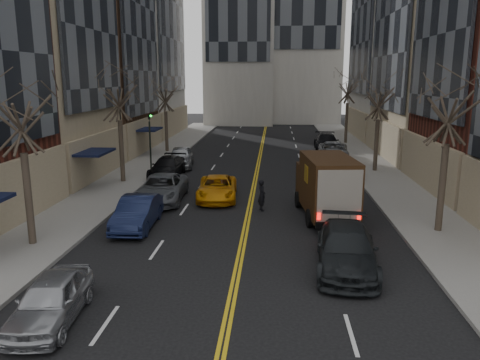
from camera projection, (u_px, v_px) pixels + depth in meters
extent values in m
cube|color=slate|center=(148.00, 163.00, 38.21)|extent=(4.00, 66.00, 0.15)
cube|color=slate|center=(372.00, 166.00, 36.91)|extent=(4.00, 66.00, 0.15)
cube|color=#4C301E|center=(89.00, 20.00, 41.94)|extent=(9.00, 12.00, 24.00)
cube|color=black|center=(139.00, 5.00, 41.34)|extent=(0.20, 10.56, 19.20)
cube|color=black|center=(92.00, 152.00, 29.02)|extent=(2.00, 3.00, 0.15)
cube|color=black|center=(79.00, 169.00, 29.31)|extent=(0.20, 3.00, 2.50)
cube|color=black|center=(148.00, 129.00, 41.67)|extent=(2.00, 3.00, 0.15)
cube|color=black|center=(139.00, 141.00, 41.97)|extent=(0.20, 3.00, 2.50)
cylinder|color=#382D23|center=(29.00, 199.00, 19.27)|extent=(0.30, 0.30, 3.83)
cylinder|color=#382D23|center=(122.00, 151.00, 30.93)|extent=(0.30, 0.30, 4.05)
cylinder|color=#382D23|center=(166.00, 131.00, 43.62)|extent=(0.30, 0.30, 3.69)
cylinder|color=#382D23|center=(442.00, 188.00, 20.90)|extent=(0.30, 0.30, 3.96)
cylinder|color=#382D23|center=(376.00, 145.00, 34.55)|extent=(0.30, 0.30, 3.78)
cylinder|color=#382D23|center=(346.00, 123.00, 49.11)|extent=(0.30, 0.30, 4.14)
cylinder|color=black|center=(150.00, 149.00, 32.80)|extent=(0.12, 0.12, 3.80)
imported|color=black|center=(149.00, 115.00, 32.29)|extent=(0.15, 0.18, 0.90)
sphere|color=#0CE526|center=(151.00, 116.00, 32.19)|extent=(0.14, 0.14, 0.14)
cube|color=black|center=(325.00, 208.00, 23.67)|extent=(2.63, 6.01, 0.27)
cube|color=black|center=(317.00, 181.00, 25.56)|extent=(2.29, 1.77, 1.91)
cube|color=black|center=(328.00, 185.00, 22.89)|extent=(2.66, 4.67, 2.73)
cube|color=black|center=(339.00, 225.00, 20.94)|extent=(2.10, 0.39, 0.27)
cube|color=red|center=(319.00, 216.00, 20.80)|extent=(0.17, 0.07, 0.32)
cube|color=red|center=(359.00, 216.00, 20.86)|extent=(0.17, 0.07, 0.32)
cube|color=gold|center=(306.00, 174.00, 22.78)|extent=(0.13, 0.82, 0.82)
cube|color=gold|center=(351.00, 173.00, 22.86)|extent=(0.13, 0.82, 0.82)
cylinder|color=black|center=(298.00, 199.00, 25.51)|extent=(0.35, 0.90, 0.87)
cylinder|color=black|center=(337.00, 199.00, 25.58)|extent=(0.35, 0.90, 0.87)
cylinder|color=black|center=(310.00, 218.00, 22.14)|extent=(0.35, 0.90, 0.87)
cylinder|color=black|center=(354.00, 218.00, 22.21)|extent=(0.35, 0.90, 0.87)
imported|color=black|center=(346.00, 249.00, 17.27)|extent=(2.65, 5.48, 1.54)
cube|color=black|center=(344.00, 226.00, 17.88)|extent=(0.13, 0.04, 0.09)
cube|color=blue|center=(344.00, 226.00, 17.86)|extent=(0.10, 0.01, 0.06)
imported|color=orange|center=(217.00, 188.00, 27.13)|extent=(2.52, 4.90, 1.32)
imported|color=black|center=(262.00, 195.00, 24.80)|extent=(0.59, 0.71, 1.67)
imported|color=#A3A6AB|center=(51.00, 300.00, 13.53)|extent=(1.95, 4.12, 1.36)
imported|color=#111836|center=(137.00, 213.00, 22.00)|extent=(1.69, 4.52, 1.48)
imported|color=#53565B|center=(162.00, 188.00, 26.72)|extent=(2.72, 5.47, 1.49)
imported|color=black|center=(168.00, 167.00, 33.35)|extent=(2.20, 4.90, 1.39)
imported|color=#93969A|center=(181.00, 157.00, 36.79)|extent=(2.44, 4.87, 1.59)
imported|color=#55595D|center=(346.00, 170.00, 32.40)|extent=(1.49, 4.11, 1.35)
imported|color=#A0A3A7|center=(333.00, 151.00, 39.98)|extent=(3.06, 5.70, 1.52)
imported|color=black|center=(327.00, 142.00, 45.01)|extent=(2.41, 5.59, 1.60)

